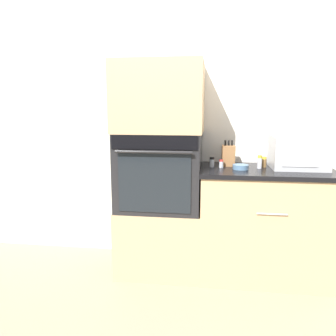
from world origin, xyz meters
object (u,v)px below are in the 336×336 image
wall_oven (160,170)px  condiment_jar_mid (221,164)px  bowl (241,167)px  condiment_jar_back (264,162)px  condiment_jar_far (212,162)px  microwave (298,152)px  knife_block (228,155)px  condiment_jar_near (260,162)px

wall_oven → condiment_jar_mid: bearing=1.5°
bowl → condiment_jar_back: condiment_jar_back is taller
condiment_jar_far → microwave: bearing=3.0°
wall_oven → condiment_jar_back: wall_oven is taller
wall_oven → condiment_jar_mid: wall_oven is taller
microwave → condiment_jar_far: microwave is taller
condiment_jar_back → knife_block: bearing=171.1°
bowl → condiment_jar_mid: bearing=158.3°
knife_block → condiment_jar_mid: size_ratio=3.34×
microwave → condiment_jar_near: bearing=-170.0°
bowl → condiment_jar_mid: condiment_jar_mid is taller
bowl → condiment_jar_near: 0.17m
knife_block → condiment_jar_back: knife_block is taller
condiment_jar_near → condiment_jar_back: condiment_jar_near is taller
knife_block → condiment_jar_far: (-0.14, -0.09, -0.05)m
wall_oven → knife_block: (0.56, 0.12, 0.12)m
wall_oven → condiment_jar_mid: (0.50, 0.01, 0.06)m
condiment_jar_near → condiment_jar_mid: bearing=180.0°
condiment_jar_mid → condiment_jar_far: size_ratio=0.78×
microwave → bowl: size_ratio=3.38×
knife_block → bowl: size_ratio=1.73×
bowl → condiment_jar_back: 0.23m
wall_oven → condiment_jar_far: (0.43, 0.03, 0.07)m
wall_oven → condiment_jar_back: (0.85, 0.08, 0.07)m
knife_block → condiment_jar_far: size_ratio=2.62×
bowl → condiment_jar_mid: (-0.15, 0.06, 0.01)m
knife_block → condiment_jar_mid: knife_block is taller
knife_block → condiment_jar_near: bearing=-23.9°
condiment_jar_near → condiment_jar_back: (0.04, 0.06, -0.01)m
condiment_jar_near → condiment_jar_mid: (-0.31, 0.00, -0.02)m
condiment_jar_far → condiment_jar_mid: bearing=-13.4°
condiment_jar_mid → condiment_jar_far: condiment_jar_far is taller
wall_oven → condiment_jar_far: bearing=4.1°
bowl → condiment_jar_near: condiment_jar_near is taller
bowl → condiment_jar_back: (0.20, 0.12, 0.02)m
condiment_jar_mid → condiment_jar_near: bearing=-0.0°
microwave → knife_block: (-0.55, 0.06, -0.04)m
knife_block → condiment_jar_mid: bearing=-119.1°
knife_block → condiment_jar_near: (0.25, -0.11, -0.03)m
microwave → condiment_jar_mid: (-0.61, -0.05, -0.10)m
condiment_jar_mid → condiment_jar_far: bearing=166.6°
bowl → condiment_jar_far: 0.24m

